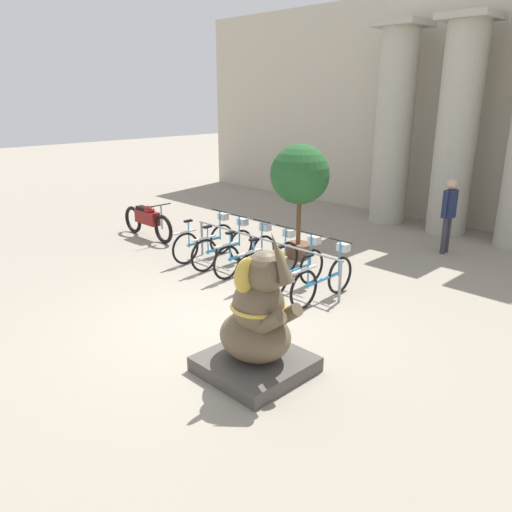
# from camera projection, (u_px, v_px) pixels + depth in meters

# --- Properties ---
(ground_plane) EXTENTS (60.00, 60.00, 0.00)m
(ground_plane) POSITION_uv_depth(u_px,v_px,m) (222.00, 322.00, 7.81)
(ground_plane) COLOR gray
(building_facade) EXTENTS (20.00, 0.20, 6.00)m
(building_facade) POSITION_uv_depth(u_px,v_px,m) (477.00, 111.00, 12.62)
(building_facade) COLOR #BCB29E
(building_facade) RESTS_ON ground_plane
(column_left) EXTENTS (1.22, 1.22, 5.16)m
(column_left) POSITION_uv_depth(u_px,v_px,m) (394.00, 125.00, 13.23)
(column_left) COLOR #ADA899
(column_left) RESTS_ON ground_plane
(column_middle) EXTENTS (1.22, 1.22, 5.16)m
(column_middle) POSITION_uv_depth(u_px,v_px,m) (457.00, 128.00, 12.07)
(column_middle) COLOR #ADA899
(column_middle) RESTS_ON ground_plane
(bike_rack) EXTENTS (3.83, 0.05, 0.77)m
(bike_rack) POSITION_uv_depth(u_px,v_px,m) (262.00, 246.00, 9.64)
(bike_rack) COLOR gray
(bike_rack) RESTS_ON ground_plane
(bicycle_0) EXTENTS (0.48, 1.67, 1.00)m
(bicycle_0) POSITION_uv_depth(u_px,v_px,m) (205.00, 240.00, 10.72)
(bicycle_0) COLOR black
(bicycle_0) RESTS_ON ground_plane
(bicycle_1) EXTENTS (0.48, 1.67, 1.00)m
(bicycle_1) POSITION_uv_depth(u_px,v_px,m) (224.00, 247.00, 10.27)
(bicycle_1) COLOR black
(bicycle_1) RESTS_ON ground_plane
(bicycle_2) EXTENTS (0.48, 1.67, 1.00)m
(bicycle_2) POSITION_uv_depth(u_px,v_px,m) (247.00, 253.00, 9.85)
(bicycle_2) COLOR black
(bicycle_2) RESTS_ON ground_plane
(bicycle_3) EXTENTS (0.48, 1.67, 1.00)m
(bicycle_3) POSITION_uv_depth(u_px,v_px,m) (270.00, 261.00, 9.41)
(bicycle_3) COLOR black
(bicycle_3) RESTS_ON ground_plane
(bicycle_4) EXTENTS (0.48, 1.67, 1.00)m
(bicycle_4) POSITION_uv_depth(u_px,v_px,m) (295.00, 269.00, 8.96)
(bicycle_4) COLOR black
(bicycle_4) RESTS_ON ground_plane
(bicycle_5) EXTENTS (0.48, 1.67, 1.00)m
(bicycle_5) POSITION_uv_depth(u_px,v_px,m) (324.00, 278.00, 8.53)
(bicycle_5) COLOR black
(bicycle_5) RESTS_ON ground_plane
(elephant_statue) EXTENTS (1.24, 1.24, 1.95)m
(elephant_statue) POSITION_uv_depth(u_px,v_px,m) (258.00, 326.00, 6.21)
(elephant_statue) COLOR #4C4742
(elephant_statue) RESTS_ON ground_plane
(motorcycle) EXTENTS (2.03, 0.55, 0.94)m
(motorcycle) POSITION_uv_depth(u_px,v_px,m) (148.00, 220.00, 12.23)
(motorcycle) COLOR black
(motorcycle) RESTS_ON ground_plane
(person_pedestrian) EXTENTS (0.22, 0.47, 1.67)m
(person_pedestrian) POSITION_uv_depth(u_px,v_px,m) (449.00, 209.00, 10.91)
(person_pedestrian) COLOR #383342
(person_pedestrian) RESTS_ON ground_plane
(potted_tree) EXTENTS (1.25, 1.25, 2.44)m
(potted_tree) POSITION_uv_depth(u_px,v_px,m) (300.00, 178.00, 10.42)
(potted_tree) COLOR brown
(potted_tree) RESTS_ON ground_plane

